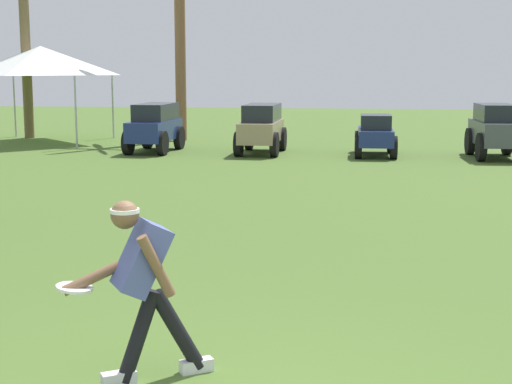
% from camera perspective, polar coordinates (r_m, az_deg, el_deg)
% --- Properties ---
extents(frisbee_thrower, '(1.09, 0.59, 1.40)m').
position_cam_1_polar(frisbee_thrower, '(5.96, -8.19, -6.34)').
color(frisbee_thrower, black).
rests_on(frisbee_thrower, ground_plane).
extents(frisbee_in_flight, '(0.32, 0.32, 0.06)m').
position_cam_1_polar(frisbee_in_flight, '(6.05, -13.07, -6.80)').
color(frisbee_in_flight, white).
extents(parked_car_slot_a, '(1.24, 2.44, 1.34)m').
position_cam_1_polar(parked_car_slot_a, '(22.10, -7.37, 4.79)').
color(parked_car_slot_a, navy).
rests_on(parked_car_slot_a, ground_plane).
extents(parked_car_slot_b, '(1.20, 2.42, 1.34)m').
position_cam_1_polar(parked_car_slot_b, '(21.53, 0.40, 4.75)').
color(parked_car_slot_b, '#998466').
rests_on(parked_car_slot_b, ground_plane).
extents(parked_car_slot_c, '(1.11, 2.21, 1.10)m').
position_cam_1_polar(parked_car_slot_c, '(21.20, 8.68, 4.15)').
color(parked_car_slot_c, navy).
rests_on(parked_car_slot_c, ground_plane).
extents(parked_car_slot_d, '(1.26, 2.39, 1.40)m').
position_cam_1_polar(parked_car_slot_d, '(21.32, 16.99, 4.37)').
color(parked_car_slot_d, '#474C51').
rests_on(parked_car_slot_d, ground_plane).
extents(palm_tree_far_left, '(3.45, 3.20, 5.33)m').
position_cam_1_polar(palm_tree_far_left, '(27.15, -16.45, 10.68)').
color(palm_tree_far_left, brown).
rests_on(palm_tree_far_left, ground_plane).
extents(palm_tree_left_of_centre, '(3.32, 3.17, 6.29)m').
position_cam_1_polar(palm_tree_left_of_centre, '(25.43, -5.58, 12.11)').
color(palm_tree_left_of_centre, brown).
rests_on(palm_tree_left_of_centre, ground_plane).
extents(event_tent, '(3.60, 3.60, 2.98)m').
position_cam_1_polar(event_tent, '(25.47, -15.38, 9.20)').
color(event_tent, '#B2B5BA').
rests_on(event_tent, ground_plane).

